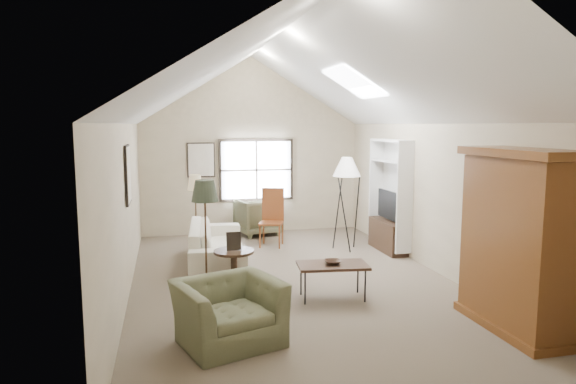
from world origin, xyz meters
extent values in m
cube|color=#685A4A|center=(0.00, 0.00, 0.00)|extent=(5.00, 8.00, 0.01)
cube|color=#BBAB8D|center=(0.00, 4.00, 1.25)|extent=(5.00, 0.01, 2.50)
cube|color=#BBAB8D|center=(0.00, -4.00, 1.25)|extent=(5.00, 0.01, 2.50)
cube|color=#BBAB8D|center=(-2.50, 0.00, 1.25)|extent=(0.01, 8.00, 2.50)
cube|color=#BBAB8D|center=(2.50, 0.00, 1.25)|extent=(0.01, 8.00, 2.50)
cube|color=black|center=(0.10, 3.96, 1.45)|extent=(1.72, 0.08, 1.42)
cube|color=black|center=(-2.47, 0.30, 1.75)|extent=(0.68, 0.04, 0.88)
cube|color=black|center=(-1.15, 3.97, 1.70)|extent=(0.62, 0.04, 0.78)
cube|color=brown|center=(2.18, -2.40, 1.10)|extent=(0.60, 1.50, 2.20)
cube|color=white|center=(2.34, 1.60, 1.15)|extent=(0.32, 1.30, 2.10)
cube|color=#382316|center=(2.32, 1.60, 0.30)|extent=(0.34, 1.18, 0.60)
cube|color=black|center=(2.32, 1.60, 0.92)|extent=(0.05, 0.90, 0.55)
imported|color=beige|center=(-1.06, 1.49, 0.35)|extent=(1.14, 2.50, 0.71)
imported|color=#5D6144|center=(-1.27, -2.00, 0.36)|extent=(1.36, 1.27, 0.72)
imported|color=#636345|center=(0.08, 3.70, 0.42)|extent=(1.07, 1.09, 0.83)
cube|color=#382517|center=(0.36, -0.83, 0.25)|extent=(1.05, 0.67, 0.51)
imported|color=#351C15|center=(0.36, -0.83, 0.54)|extent=(0.27, 0.27, 0.06)
cylinder|color=#342415|center=(-0.96, -0.11, 0.30)|extent=(0.66, 0.66, 0.61)
cube|color=brown|center=(0.15, 2.50, 0.59)|extent=(0.60, 0.60, 1.18)
camera|label=1|loc=(-1.91, -7.62, 2.49)|focal=32.00mm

